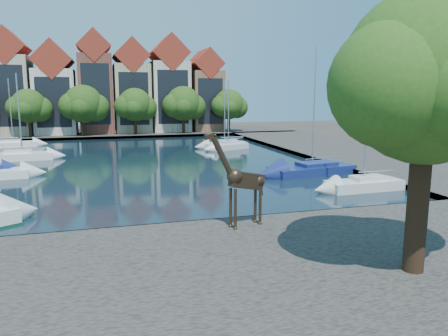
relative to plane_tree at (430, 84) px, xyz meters
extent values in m
plane|color=#38332B|center=(-7.62, 9.01, -7.67)|extent=(160.00, 160.00, 0.00)
cube|color=black|center=(-7.62, 33.01, -7.63)|extent=(38.00, 50.00, 0.08)
cube|color=#4C4742|center=(-7.62, 2.01, -7.42)|extent=(50.00, 14.00, 0.50)
cube|color=#4C4742|center=(-7.62, 65.01, -7.42)|extent=(60.00, 16.00, 0.50)
cube|color=#4C4742|center=(17.38, 33.01, -7.42)|extent=(14.00, 52.00, 0.50)
cylinder|color=#332114|center=(-0.12, 0.01, -4.42)|extent=(0.80, 0.80, 5.50)
sphere|color=#264F16|center=(-0.12, 0.01, 0.25)|extent=(6.40, 6.40, 6.40)
sphere|color=#264F16|center=(-1.88, -0.39, -0.07)|extent=(4.48, 4.48, 4.48)
cube|color=#C1B294|center=(-24.62, 65.01, -0.92)|extent=(5.88, 9.00, 12.50)
cube|color=maroon|center=(-24.62, 65.01, 6.65)|extent=(5.94, 9.18, 5.94)
cube|color=black|center=(-24.62, 60.53, -0.92)|extent=(4.80, 0.05, 9.38)
cube|color=silver|center=(-18.12, 65.01, -1.92)|extent=(6.37, 9.00, 10.50)
cube|color=maroon|center=(-18.12, 65.01, 4.76)|extent=(6.43, 9.18, 6.43)
cube|color=black|center=(-18.12, 60.53, -1.92)|extent=(5.20, 0.05, 7.88)
cube|color=brown|center=(-11.62, 65.01, -0.67)|extent=(5.39, 9.00, 13.00)
cube|color=maroon|center=(-11.62, 65.01, 7.04)|extent=(5.44, 9.18, 5.44)
cube|color=black|center=(-11.62, 60.53, -0.67)|extent=(4.40, 0.05, 9.75)
cube|color=tan|center=(-5.62, 65.01, -1.42)|extent=(5.88, 9.00, 11.50)
cube|color=maroon|center=(-5.62, 65.01, 5.65)|extent=(5.94, 9.18, 5.94)
cube|color=black|center=(-5.62, 60.53, -1.42)|extent=(4.80, 0.05, 8.62)
cube|color=beige|center=(0.88, 65.01, -1.17)|extent=(6.37, 9.00, 12.00)
cube|color=maroon|center=(0.88, 65.01, 6.26)|extent=(6.43, 9.18, 6.43)
cube|color=black|center=(0.88, 60.53, -1.17)|extent=(5.20, 0.05, 9.00)
cube|color=brown|center=(7.38, 65.01, -1.92)|extent=(5.39, 9.00, 10.50)
cube|color=maroon|center=(7.38, 65.01, 4.54)|extent=(5.44, 9.18, 5.44)
cube|color=black|center=(7.38, 60.53, -1.92)|extent=(4.40, 0.05, 7.88)
cylinder|color=#332114|center=(-21.62, 59.51, -5.57)|extent=(0.50, 0.50, 3.20)
sphere|color=#1F4012|center=(-21.62, 59.51, -2.41)|extent=(5.20, 5.20, 5.20)
sphere|color=#1F4012|center=(-20.06, 59.81, -2.93)|extent=(3.90, 3.90, 3.90)
sphere|color=#1F4012|center=(-23.05, 59.11, -2.67)|extent=(3.64, 3.64, 3.64)
cylinder|color=#332114|center=(-13.62, 59.51, -5.57)|extent=(0.50, 0.50, 3.20)
sphere|color=#1F4012|center=(-13.62, 59.51, -2.17)|extent=(6.00, 6.00, 6.00)
sphere|color=#1F4012|center=(-11.82, 59.81, -2.77)|extent=(4.50, 4.50, 4.50)
sphere|color=#1F4012|center=(-15.27, 59.11, -2.47)|extent=(4.20, 4.20, 4.20)
cylinder|color=#332114|center=(-5.62, 59.51, -5.57)|extent=(0.50, 0.50, 3.20)
sphere|color=#1F4012|center=(-5.62, 59.51, -2.35)|extent=(5.40, 5.40, 5.40)
sphere|color=#1F4012|center=(-4.00, 59.81, -2.89)|extent=(4.05, 4.05, 4.05)
sphere|color=#1F4012|center=(-7.10, 59.11, -2.62)|extent=(3.78, 3.78, 3.78)
cylinder|color=#332114|center=(2.38, 59.51, -5.57)|extent=(0.50, 0.50, 3.20)
sphere|color=#1F4012|center=(2.38, 59.51, -2.23)|extent=(5.80, 5.80, 5.80)
sphere|color=#1F4012|center=(4.12, 59.81, -2.81)|extent=(4.35, 4.35, 4.35)
sphere|color=#1F4012|center=(0.79, 59.11, -2.52)|extent=(4.06, 4.06, 4.06)
cylinder|color=#332114|center=(10.38, 59.51, -5.57)|extent=(0.50, 0.50, 3.20)
sphere|color=#1F4012|center=(10.38, 59.51, -2.41)|extent=(5.20, 5.20, 5.20)
sphere|color=#1F4012|center=(11.94, 59.81, -2.93)|extent=(3.90, 3.90, 3.90)
sphere|color=#1F4012|center=(8.95, 59.11, -2.67)|extent=(3.64, 3.64, 3.64)
cylinder|color=#35271A|center=(-5.20, 6.89, -6.14)|extent=(0.16, 0.16, 2.06)
cylinder|color=#35271A|center=(-5.32, 7.30, -6.14)|extent=(0.16, 0.16, 2.06)
cylinder|color=#35271A|center=(-3.69, 7.33, -6.14)|extent=(0.16, 0.16, 2.06)
cylinder|color=#35271A|center=(-3.82, 7.75, -6.14)|extent=(0.16, 0.16, 2.06)
cube|color=#35271A|center=(-4.46, 7.33, -4.77)|extent=(2.07, 1.08, 1.20)
cylinder|color=#35271A|center=(-5.86, 6.92, -3.43)|extent=(1.35, 0.65, 2.13)
cube|color=#35271A|center=(-6.54, 6.72, -2.38)|extent=(0.60, 0.33, 0.33)
cube|color=white|center=(-19.62, 37.58, -7.08)|extent=(6.33, 2.65, 1.02)
cube|color=white|center=(-19.62, 37.58, -6.74)|extent=(2.82, 1.73, 0.57)
cylinder|color=#B2B2B7|center=(-19.62, 37.58, -2.57)|extent=(0.14, 0.14, 8.45)
cube|color=white|center=(-22.62, 50.44, -7.16)|extent=(6.19, 2.73, 0.87)
cube|color=white|center=(-22.62, 50.44, -6.87)|extent=(2.77, 1.74, 0.48)
cylinder|color=#B2B2B7|center=(-22.62, 50.44, -2.73)|extent=(0.12, 0.12, 8.36)
cube|color=silver|center=(7.38, 14.47, -7.11)|extent=(5.92, 2.23, 0.97)
cube|color=silver|center=(7.38, 14.47, -6.79)|extent=(2.61, 1.51, 0.54)
cylinder|color=#B2B2B7|center=(7.38, 14.47, -1.38)|extent=(0.13, 0.13, 10.93)
cube|color=navy|center=(6.70, 21.45, -7.11)|extent=(8.26, 3.96, 0.96)
cube|color=navy|center=(6.70, 21.45, -6.79)|extent=(3.73, 2.45, 0.53)
cylinder|color=#B2B2B7|center=(6.70, 21.45, -1.66)|extent=(0.13, 0.13, 10.37)
cube|color=beige|center=(4.38, 39.85, -7.13)|extent=(5.65, 3.74, 0.93)
cube|color=beige|center=(4.38, 39.85, -6.82)|extent=(2.66, 2.09, 0.51)
cylinder|color=#B2B2B7|center=(4.38, 39.85, -2.88)|extent=(0.12, 0.12, 7.97)
cube|color=silver|center=(4.38, 41.56, -7.11)|extent=(5.84, 2.32, 0.96)
cube|color=silver|center=(4.38, 41.56, -6.79)|extent=(2.58, 1.54, 0.54)
cylinder|color=#B2B2B7|center=(4.38, 41.56, -2.77)|extent=(0.13, 0.13, 8.14)
camera|label=1|loc=(-11.70, -13.40, -0.29)|focal=35.00mm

